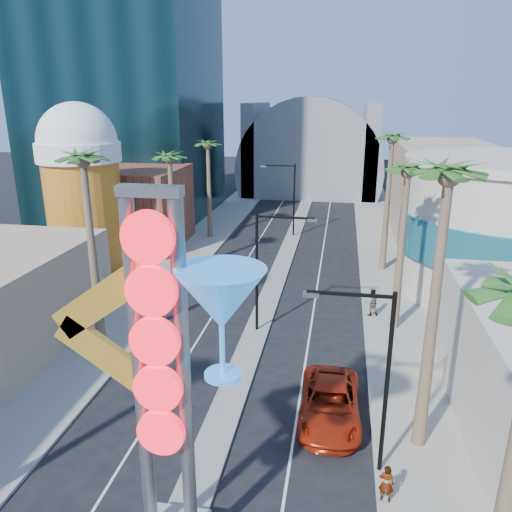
{
  "coord_description": "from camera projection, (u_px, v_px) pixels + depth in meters",
  "views": [
    {
      "loc": [
        5.07,
        -9.57,
        14.79
      ],
      "look_at": [
        -0.17,
        20.65,
        5.02
      ],
      "focal_mm": 35.0,
      "sensor_mm": 36.0,
      "label": 1
    }
  ],
  "objects": [
    {
      "name": "beer_mug",
      "position": [
        82.0,
        182.0,
        42.85
      ],
      "size": [
        7.0,
        7.0,
        14.5
      ],
      "color": "#B46518",
      "rests_on": "ground"
    },
    {
      "name": "streetlight_0",
      "position": [
        265.0,
        262.0,
        31.5
      ],
      "size": [
        3.79,
        0.25,
        8.0
      ],
      "color": "black",
      "rests_on": "ground"
    },
    {
      "name": "median",
      "position": [
        287.0,
        251.0,
        49.95
      ],
      "size": [
        1.6,
        84.0,
        0.15
      ],
      "primitive_type": "cube",
      "color": "gray",
      "rests_on": "ground"
    },
    {
      "name": "streetlight_2",
      "position": [
        376.0,
        368.0,
        19.25
      ],
      "size": [
        3.45,
        0.25,
        8.0
      ],
      "color": "black",
      "rests_on": "ground"
    },
    {
      "name": "sidewalk_west",
      "position": [
        187.0,
        255.0,
        48.68
      ],
      "size": [
        5.0,
        100.0,
        0.15
      ],
      "primitive_type": "cube",
      "color": "gray",
      "rests_on": "ground"
    },
    {
      "name": "filler_east",
      "position": [
        442.0,
        190.0,
        55.24
      ],
      "size": [
        10.0,
        20.0,
        10.0
      ],
      "primitive_type": "cube",
      "color": "tan",
      "rests_on": "ground"
    },
    {
      "name": "palm_1",
      "position": [
        84.0,
        173.0,
        27.5
      ],
      "size": [
        2.4,
        2.4,
        12.7
      ],
      "color": "brown",
      "rests_on": "ground"
    },
    {
      "name": "palm_5",
      "position": [
        447.0,
        195.0,
        18.8
      ],
      "size": [
        2.4,
        2.4,
        13.2
      ],
      "color": "brown",
      "rests_on": "ground"
    },
    {
      "name": "red_pickup",
      "position": [
        330.0,
        403.0,
        23.8
      ],
      "size": [
        2.92,
        6.19,
        1.71
      ],
      "primitive_type": "imported",
      "rotation": [
        0.0,
        0.0,
        0.01
      ],
      "color": "#AC240D",
      "rests_on": "ground"
    },
    {
      "name": "canopy",
      "position": [
        311.0,
        165.0,
        80.59
      ],
      "size": [
        22.0,
        16.0,
        22.0
      ],
      "color": "slate",
      "rests_on": "ground"
    },
    {
      "name": "streetlight_1",
      "position": [
        289.0,
        193.0,
        54.21
      ],
      "size": [
        3.79,
        0.25,
        8.0
      ],
      "color": "black",
      "rests_on": "ground"
    },
    {
      "name": "palm_7",
      "position": [
        392.0,
        147.0,
        41.47
      ],
      "size": [
        2.4,
        2.4,
        12.7
      ],
      "color": "brown",
      "rests_on": "ground"
    },
    {
      "name": "neon_sign",
      "position": [
        187.0,
        363.0,
        14.73
      ],
      "size": [
        6.53,
        2.6,
        12.55
      ],
      "color": "gray",
      "rests_on": "ground"
    },
    {
      "name": "pedestrian_b",
      "position": [
        372.0,
        302.0,
        34.87
      ],
      "size": [
        1.08,
        0.92,
        1.93
      ],
      "primitive_type": "imported",
      "rotation": [
        0.0,
        0.0,
        3.36
      ],
      "color": "gray",
      "rests_on": "sidewalk_east"
    },
    {
      "name": "palm_3",
      "position": [
        208.0,
        150.0,
        52.32
      ],
      "size": [
        2.4,
        2.4,
        11.2
      ],
      "color": "brown",
      "rests_on": "ground"
    },
    {
      "name": "sidewalk_east",
      "position": [
        387.0,
        266.0,
        45.59
      ],
      "size": [
        5.0,
        100.0,
        0.15
      ],
      "primitive_type": "cube",
      "color": "gray",
      "rests_on": "ground"
    },
    {
      "name": "hotel_tower",
      "position": [
        120.0,
        7.0,
        59.11
      ],
      "size": [
        20.0,
        20.0,
        50.0
      ],
      "primitive_type": "cube",
      "color": "black",
      "rests_on": "ground"
    },
    {
      "name": "turquoise_building",
      "position": [
        512.0,
        229.0,
        37.94
      ],
      "size": [
        16.6,
        16.6,
        10.6
      ],
      "color": "#BCB49F",
      "rests_on": "ground"
    },
    {
      "name": "palm_2",
      "position": [
        170.0,
        165.0,
        41.05
      ],
      "size": [
        2.4,
        2.4,
        11.2
      ],
      "color": "brown",
      "rests_on": "ground"
    },
    {
      "name": "brick_filler_west",
      "position": [
        134.0,
        207.0,
        51.36
      ],
      "size": [
        10.0,
        10.0,
        8.0
      ],
      "primitive_type": "cube",
      "color": "brown",
      "rests_on": "ground"
    },
    {
      "name": "palm_6",
      "position": [
        407.0,
        181.0,
        30.47
      ],
      "size": [
        2.4,
        2.4,
        11.7
      ],
      "color": "brown",
      "rests_on": "ground"
    },
    {
      "name": "pedestrian_a",
      "position": [
        386.0,
        483.0,
        18.75
      ],
      "size": [
        0.62,
        0.45,
        1.58
      ],
      "primitive_type": "imported",
      "rotation": [
        0.0,
        0.0,
        3.0
      ],
      "color": "gray",
      "rests_on": "sidewalk_east"
    }
  ]
}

